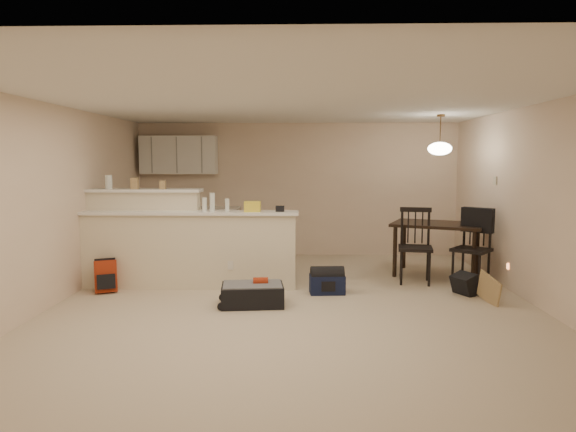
{
  "coord_description": "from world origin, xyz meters",
  "views": [
    {
      "loc": [
        0.08,
        -6.22,
        1.81
      ],
      "look_at": [
        -0.1,
        0.7,
        1.05
      ],
      "focal_mm": 32.0,
      "sensor_mm": 36.0,
      "label": 1
    }
  ],
  "objects_px": {
    "suitcase": "(253,295)",
    "pendant_lamp": "(440,148)",
    "navy_duffel": "(327,284)",
    "black_daypack": "(465,284)",
    "dining_chair_far": "(471,248)",
    "dining_table": "(437,229)",
    "red_backpack": "(106,276)",
    "dining_chair_near": "(415,246)"
  },
  "relations": [
    {
      "from": "suitcase",
      "to": "pendant_lamp",
      "type": "bearing_deg",
      "value": 26.01
    },
    {
      "from": "navy_duffel",
      "to": "black_daypack",
      "type": "xyz_separation_m",
      "value": [
        1.86,
        0.0,
        0.01
      ]
    },
    {
      "from": "suitcase",
      "to": "navy_duffel",
      "type": "distance_m",
      "value": 1.13
    },
    {
      "from": "suitcase",
      "to": "dining_chair_far",
      "type": "bearing_deg",
      "value": 14.17
    },
    {
      "from": "dining_chair_far",
      "to": "suitcase",
      "type": "relative_size",
      "value": 1.43
    },
    {
      "from": "pendant_lamp",
      "to": "dining_chair_far",
      "type": "height_order",
      "value": "pendant_lamp"
    },
    {
      "from": "black_daypack",
      "to": "dining_chair_far",
      "type": "bearing_deg",
      "value": -51.37
    },
    {
      "from": "dining_table",
      "to": "red_backpack",
      "type": "xyz_separation_m",
      "value": [
        -4.8,
        -1.15,
        -0.51
      ]
    },
    {
      "from": "dining_chair_near",
      "to": "suitcase",
      "type": "bearing_deg",
      "value": -141.41
    },
    {
      "from": "dining_chair_near",
      "to": "navy_duffel",
      "type": "distance_m",
      "value": 1.53
    },
    {
      "from": "red_backpack",
      "to": "navy_duffel",
      "type": "xyz_separation_m",
      "value": [
        3.04,
        0.0,
        -0.09
      ]
    },
    {
      "from": "dining_table",
      "to": "dining_chair_near",
      "type": "height_order",
      "value": "dining_chair_near"
    },
    {
      "from": "dining_table",
      "to": "navy_duffel",
      "type": "bearing_deg",
      "value": -124.62
    },
    {
      "from": "pendant_lamp",
      "to": "navy_duffel",
      "type": "xyz_separation_m",
      "value": [
        -1.77,
        -1.15,
        -1.86
      ]
    },
    {
      "from": "dining_table",
      "to": "dining_chair_far",
      "type": "distance_m",
      "value": 0.7
    },
    {
      "from": "dining_chair_near",
      "to": "suitcase",
      "type": "height_order",
      "value": "dining_chair_near"
    },
    {
      "from": "dining_chair_far",
      "to": "black_daypack",
      "type": "relative_size",
      "value": 3.48
    },
    {
      "from": "red_backpack",
      "to": "navy_duffel",
      "type": "distance_m",
      "value": 3.04
    },
    {
      "from": "pendant_lamp",
      "to": "red_backpack",
      "type": "relative_size",
      "value": 1.42
    },
    {
      "from": "red_backpack",
      "to": "dining_chair_near",
      "type": "bearing_deg",
      "value": -14.92
    },
    {
      "from": "suitcase",
      "to": "red_backpack",
      "type": "bearing_deg",
      "value": 157.78
    },
    {
      "from": "dining_chair_far",
      "to": "navy_duffel",
      "type": "distance_m",
      "value": 2.23
    },
    {
      "from": "pendant_lamp",
      "to": "dining_chair_near",
      "type": "relative_size",
      "value": 0.56
    },
    {
      "from": "dining_chair_far",
      "to": "black_daypack",
      "type": "bearing_deg",
      "value": -74.56
    },
    {
      "from": "dining_table",
      "to": "pendant_lamp",
      "type": "distance_m",
      "value": 1.26
    },
    {
      "from": "pendant_lamp",
      "to": "black_daypack",
      "type": "height_order",
      "value": "pendant_lamp"
    },
    {
      "from": "dining_chair_near",
      "to": "black_daypack",
      "type": "height_order",
      "value": "dining_chair_near"
    },
    {
      "from": "pendant_lamp",
      "to": "dining_chair_far",
      "type": "xyz_separation_m",
      "value": [
        0.35,
        -0.58,
        -1.45
      ]
    },
    {
      "from": "suitcase",
      "to": "navy_duffel",
      "type": "relative_size",
      "value": 1.62
    },
    {
      "from": "pendant_lamp",
      "to": "red_backpack",
      "type": "xyz_separation_m",
      "value": [
        -4.8,
        -1.15,
        -1.77
      ]
    },
    {
      "from": "pendant_lamp",
      "to": "dining_table",
      "type": "bearing_deg",
      "value": -153.43
    },
    {
      "from": "red_backpack",
      "to": "black_daypack",
      "type": "bearing_deg",
      "value": -23.37
    },
    {
      "from": "suitcase",
      "to": "black_daypack",
      "type": "relative_size",
      "value": 2.44
    },
    {
      "from": "dining_table",
      "to": "suitcase",
      "type": "distance_m",
      "value": 3.29
    },
    {
      "from": "red_backpack",
      "to": "dining_chair_far",
      "type": "bearing_deg",
      "value": -17.07
    },
    {
      "from": "dining_chair_near",
      "to": "navy_duffel",
      "type": "bearing_deg",
      "value": -143.7
    },
    {
      "from": "dining_chair_near",
      "to": "suitcase",
      "type": "distance_m",
      "value": 2.63
    },
    {
      "from": "dining_chair_far",
      "to": "suitcase",
      "type": "distance_m",
      "value": 3.31
    },
    {
      "from": "dining_table",
      "to": "dining_chair_far",
      "type": "bearing_deg",
      "value": -36.42
    },
    {
      "from": "dining_table",
      "to": "dining_chair_near",
      "type": "xyz_separation_m",
      "value": [
        -0.44,
        -0.5,
        -0.18
      ]
    },
    {
      "from": "navy_duffel",
      "to": "black_daypack",
      "type": "relative_size",
      "value": 1.51
    },
    {
      "from": "dining_table",
      "to": "dining_chair_near",
      "type": "bearing_deg",
      "value": -109.3
    }
  ]
}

